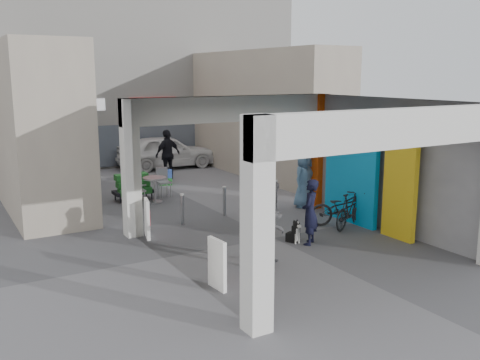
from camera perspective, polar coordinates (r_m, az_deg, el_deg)
ground at (r=13.67m, az=3.58°, el=-6.19°), size 90.00×90.00×0.00m
arcade_canopy at (r=12.82m, az=7.76°, el=3.12°), size 6.40×6.45×6.40m
far_building at (r=25.85m, az=-14.11°, el=10.73°), size 18.00×4.08×8.00m
plaza_bldg_left at (r=18.59m, az=-21.61°, el=5.57°), size 2.00×9.00×5.00m
plaza_bldg_right at (r=21.83m, az=2.55°, el=7.09°), size 2.00×9.00×5.00m
bollard_left at (r=14.80m, az=-6.18°, el=-3.16°), size 0.09×0.09×0.85m
bollard_center at (r=15.64m, az=-1.68°, el=-2.29°), size 0.09×0.09×0.86m
bollard_right at (r=16.35m, az=3.80°, el=-1.63°), size 0.09×0.09×0.90m
advert_board_near at (r=10.41m, az=-2.43°, el=-8.92°), size 0.14×0.55×1.00m
advert_board_far at (r=13.73m, az=-9.86°, el=-4.06°), size 0.21×0.55×1.00m
cafe_set at (r=17.77m, az=-9.81°, el=-1.07°), size 1.62×1.31×0.98m
produce_stand at (r=17.97m, az=-11.31°, el=-1.02°), size 1.28×0.70×0.85m
crate_stack at (r=20.18m, az=-7.90°, el=0.28°), size 0.55×0.50×0.56m
border_collie at (r=13.29m, az=5.85°, el=-5.66°), size 0.22×0.43×0.60m
man_with_dog at (r=13.07m, az=7.48°, el=-3.41°), size 0.70×0.68×1.61m
man_back_turned at (r=11.52m, az=3.34°, el=-4.61°), size 1.16×1.10×1.90m
man_elderly at (r=16.66m, az=6.83°, el=0.06°), size 1.00×0.83×1.75m
man_crates at (r=21.14m, az=-7.72°, el=2.71°), size 1.24×0.78×1.96m
bicycle_front at (r=14.92m, az=10.91°, el=-2.95°), size 1.94×1.30×0.97m
bicycle_rear at (r=14.72m, az=11.60°, el=-3.15°), size 1.66×1.08×0.97m
white_van at (r=23.77m, az=-7.87°, el=3.04°), size 4.39×2.03×1.45m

